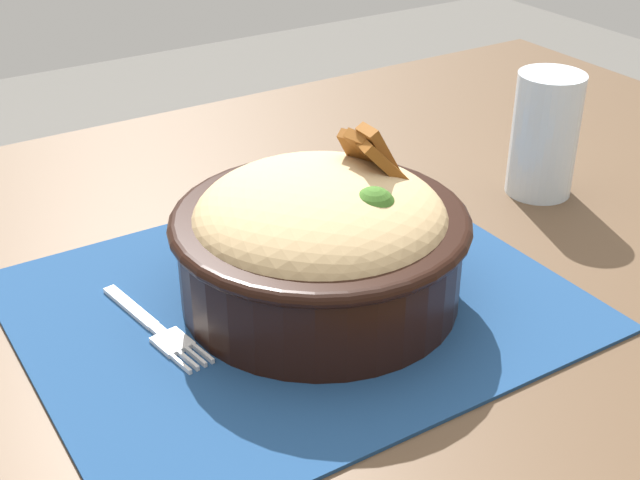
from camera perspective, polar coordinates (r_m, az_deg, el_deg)
name	(u,v)px	position (r m, az deg, el deg)	size (l,w,h in m)	color
table	(284,395)	(0.68, -2.39, -10.14)	(1.30, 0.88, 0.76)	#4C3826
placemat	(295,302)	(0.66, -1.67, -4.11)	(0.39, 0.33, 0.00)	navy
bowl	(321,238)	(0.63, 0.04, 0.14)	(0.22, 0.22, 0.13)	black
fork	(157,329)	(0.63, -10.67, -5.78)	(0.03, 0.13, 0.00)	silver
drinking_glass	(544,142)	(0.83, 14.50, 6.28)	(0.06, 0.06, 0.12)	silver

